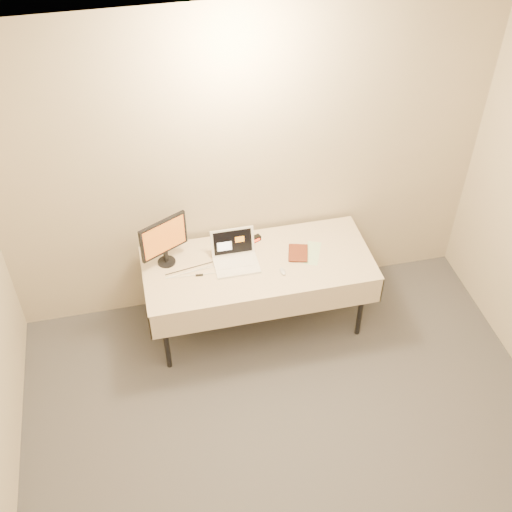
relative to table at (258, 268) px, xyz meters
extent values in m
cube|color=beige|center=(0.00, 0.45, 0.67)|extent=(4.00, 0.10, 2.70)
cylinder|color=black|center=(-0.82, -0.30, -0.33)|extent=(0.04, 0.04, 0.69)
cylinder|color=black|center=(0.82, -0.30, -0.33)|extent=(0.04, 0.04, 0.69)
cylinder|color=black|center=(-0.82, 0.29, -0.33)|extent=(0.04, 0.04, 0.69)
cylinder|color=black|center=(0.82, 0.29, -0.33)|extent=(0.04, 0.04, 0.69)
cube|color=gray|center=(0.00, 0.00, 0.03)|extent=(1.80, 0.75, 0.04)
cube|color=beige|center=(0.00, 0.00, 0.06)|extent=(1.86, 0.81, 0.01)
cube|color=beige|center=(0.00, -0.40, -0.07)|extent=(1.86, 0.01, 0.25)
cube|color=beige|center=(0.00, 0.40, -0.07)|extent=(1.86, 0.01, 0.25)
cube|color=beige|center=(-0.93, 0.00, -0.07)|extent=(0.01, 0.81, 0.25)
cube|color=beige|center=(0.93, 0.00, -0.07)|extent=(0.01, 0.81, 0.25)
cube|color=white|center=(-0.18, -0.01, 0.07)|extent=(0.35, 0.25, 0.02)
cube|color=white|center=(-0.18, 0.15, 0.19)|extent=(0.35, 0.08, 0.22)
cube|color=black|center=(-0.18, 0.15, 0.19)|extent=(0.31, 0.06, 0.19)
cylinder|color=black|center=(-0.72, 0.16, 0.07)|extent=(0.20, 0.20, 0.01)
cube|color=black|center=(-0.72, 0.16, 0.13)|extent=(0.04, 0.03, 0.10)
cube|color=black|center=(-0.72, 0.16, 0.33)|extent=(0.38, 0.21, 0.31)
cube|color=#CA6317|center=(-0.72, 0.16, 0.33)|extent=(0.33, 0.17, 0.27)
imported|color=#93381A|center=(0.27, 0.05, 0.17)|extent=(0.16, 0.06, 0.21)
cube|color=black|center=(0.03, 0.26, 0.08)|extent=(0.12, 0.08, 0.04)
cube|color=#FF2C0C|center=(0.04, 0.24, 0.08)|extent=(0.07, 0.03, 0.02)
ellipsoid|color=silver|center=(0.16, -0.16, 0.07)|extent=(0.05, 0.09, 0.02)
cube|color=#BAE1B3|center=(0.46, 0.01, 0.06)|extent=(0.22, 0.31, 0.00)
cube|color=black|center=(-0.49, -0.05, 0.07)|extent=(0.06, 0.03, 0.01)
camera|label=1|loc=(-0.85, -3.71, 3.59)|focal=45.00mm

